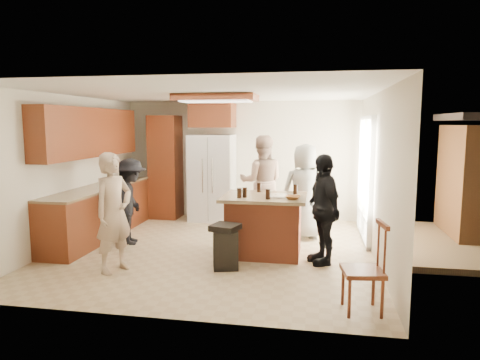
% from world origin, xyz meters
% --- Properties ---
extents(room_shell, '(8.00, 5.20, 5.00)m').
position_xyz_m(room_shell, '(4.37, 1.64, 0.87)').
color(room_shell, tan).
rests_on(room_shell, ground).
extents(person_front_left, '(0.64, 0.72, 1.65)m').
position_xyz_m(person_front_left, '(-1.11, -1.21, 0.82)').
color(person_front_left, tan).
rests_on(person_front_left, ground).
extents(person_behind_left, '(0.95, 0.67, 1.81)m').
position_xyz_m(person_behind_left, '(0.56, 1.63, 0.91)').
color(person_behind_left, tan).
rests_on(person_behind_left, ground).
extents(person_behind_right, '(0.92, 0.70, 1.69)m').
position_xyz_m(person_behind_right, '(1.41, 0.97, 0.84)').
color(person_behind_right, gray).
rests_on(person_behind_right, ground).
extents(person_side_right, '(0.80, 1.05, 1.60)m').
position_xyz_m(person_side_right, '(1.71, -0.36, 0.80)').
color(person_side_right, black).
rests_on(person_side_right, ground).
extents(person_counter, '(0.66, 1.02, 1.45)m').
position_xyz_m(person_counter, '(-1.47, 0.12, 0.73)').
color(person_counter, black).
rests_on(person_counter, ground).
extents(left_cabinetry, '(0.64, 3.00, 2.30)m').
position_xyz_m(left_cabinetry, '(-2.24, 0.40, 0.96)').
color(left_cabinetry, maroon).
rests_on(left_cabinetry, ground).
extents(back_wall_units, '(1.80, 0.60, 2.45)m').
position_xyz_m(back_wall_units, '(-1.33, 2.20, 1.38)').
color(back_wall_units, maroon).
rests_on(back_wall_units, ground).
extents(refrigerator, '(0.90, 0.76, 1.80)m').
position_xyz_m(refrigerator, '(-0.55, 2.12, 0.90)').
color(refrigerator, white).
rests_on(refrigerator, ground).
extents(kitchen_island, '(1.28, 1.03, 0.93)m').
position_xyz_m(kitchen_island, '(0.82, -0.09, 0.47)').
color(kitchen_island, '#A24429').
rests_on(kitchen_island, ground).
extents(island_items, '(0.96, 0.74, 0.15)m').
position_xyz_m(island_items, '(1.01, -0.20, 0.97)').
color(island_items, silver).
rests_on(island_items, kitchen_island).
extents(trash_bin, '(0.44, 0.44, 0.63)m').
position_xyz_m(trash_bin, '(0.37, -0.84, 0.32)').
color(trash_bin, black).
rests_on(trash_bin, ground).
extents(spindle_chair, '(0.47, 0.47, 0.99)m').
position_xyz_m(spindle_chair, '(2.14, -1.95, 0.45)').
color(spindle_chair, maroon).
rests_on(spindle_chair, ground).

